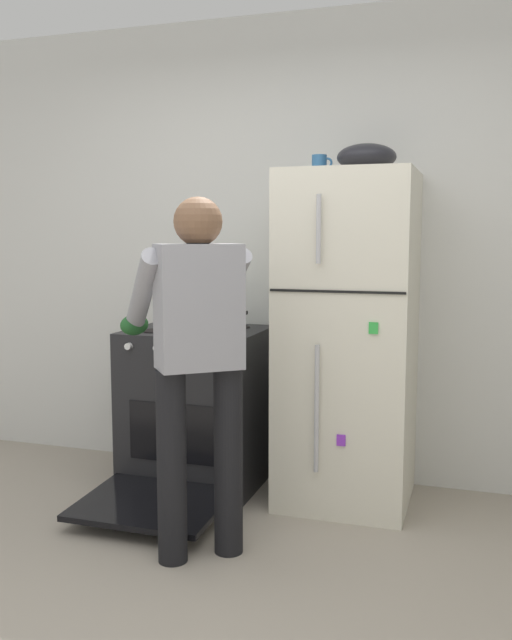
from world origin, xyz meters
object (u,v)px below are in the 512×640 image
Objects in this scene: stove_range at (197,408)px; person_cook at (197,344)px; refrigerator at (348,339)px; red_pot at (220,319)px; coffee_mug at (320,164)px; mixing_bowl at (367,157)px.

person_cook is (0.36, -0.84, 0.52)m from stove_range.
stove_range is 0.76× the size of person_cook.
refrigerator is 0.72m from red_pot.
coffee_mug is at bearing 164.17° from refrigerator.
red_pot is 1.06× the size of mixing_bowl.
refrigerator reaches higher than person_cook.
mixing_bowl is at bearing 0.21° from refrigerator.
mixing_bowl is at bearing 3.60° from red_pot.
mixing_bowl is (0.08, 0.00, 0.95)m from refrigerator.
person_cook reaches higher than red_pot.
person_cook is (-0.51, -0.86, 0.08)m from refrigerator.
red_pot is 1.01m from coffee_mug.
mixing_bowl is (0.96, 0.02, 1.39)m from stove_range.
stove_range is 3.79× the size of red_pot.
coffee_mug is at bearing 169.01° from mixing_bowl.
person_cook is at bearing -66.77° from stove_range.
coffee_mug is (-0.18, 0.05, 0.93)m from refrigerator.
person_cook is at bearing -120.97° from refrigerator.
mixing_bowl reaches higher than red_pot.
person_cook is at bearing -76.06° from red_pot.
mixing_bowl reaches higher than refrigerator.
person_cook is 1.29m from coffee_mug.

